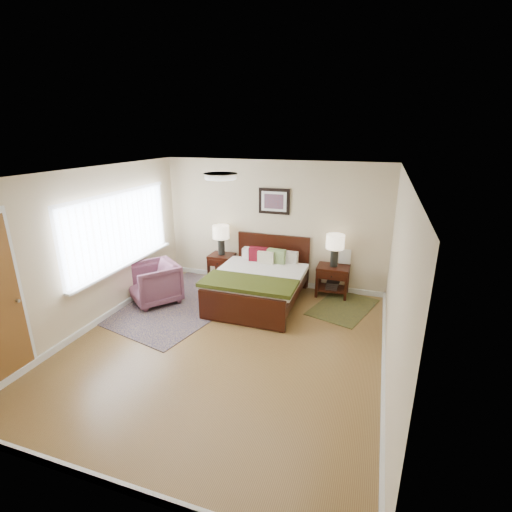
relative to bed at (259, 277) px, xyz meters
name	(u,v)px	position (x,y,z in m)	size (l,w,h in m)	color
floor	(226,344)	(-0.02, -1.56, -0.48)	(5.00, 5.00, 0.00)	brown
back_wall	(273,224)	(-0.02, 0.94, 0.77)	(4.50, 0.04, 2.50)	beige
front_wall	(95,371)	(-0.02, -4.06, 0.77)	(4.50, 0.04, 2.50)	beige
left_wall	(91,250)	(-2.27, -1.56, 0.77)	(0.04, 5.00, 2.50)	beige
right_wall	(396,286)	(2.23, -1.56, 0.77)	(0.04, 5.00, 2.50)	beige
ceiling	(220,173)	(-0.02, -1.56, 2.02)	(4.50, 5.00, 0.02)	white
window	(121,231)	(-2.22, -0.86, 0.90)	(0.11, 2.72, 1.32)	silver
ceil_fixture	(220,176)	(-0.02, -1.56, 1.99)	(0.44, 0.44, 0.08)	white
bed	(259,277)	(0.00, 0.00, 0.00)	(1.60, 1.92, 1.04)	black
wall_art	(274,201)	(0.00, 0.91, 1.24)	(0.62, 0.05, 0.50)	black
nightstand_left	(221,260)	(-1.05, 0.69, -0.02)	(0.49, 0.44, 0.58)	black
nightstand_right	(333,278)	(1.24, 0.70, -0.12)	(0.60, 0.45, 0.59)	black
lamp_left	(221,235)	(-1.05, 0.71, 0.53)	(0.34, 0.34, 0.61)	black
lamp_right	(335,245)	(1.24, 0.71, 0.54)	(0.34, 0.34, 0.61)	black
armchair	(154,283)	(-1.82, -0.61, -0.11)	(0.80, 0.82, 0.75)	brown
rug_persian	(179,303)	(-1.37, -0.56, -0.47)	(1.86, 2.62, 0.01)	#0C0F3D
rug_navy	(343,307)	(1.51, 0.24, -0.47)	(0.89, 1.33, 0.01)	black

